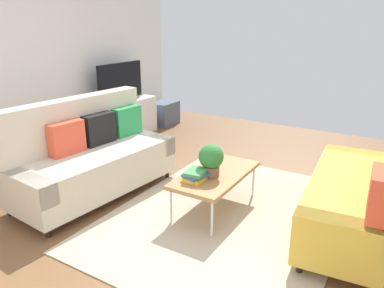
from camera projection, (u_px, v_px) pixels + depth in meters
name	position (u px, v px, depth m)	size (l,w,h in m)	color
ground_plane	(198.00, 214.00, 3.91)	(7.68, 7.68, 0.00)	brown
wall_far	(13.00, 60.00, 4.82)	(6.40, 0.12, 2.90)	white
area_rug	(229.00, 215.00, 3.88)	(2.90, 2.20, 0.01)	tan
couch_beige	(91.00, 156.00, 4.26)	(1.97, 1.01, 1.10)	beige
couch_green	(367.00, 192.00, 3.41)	(1.96, 1.00, 1.10)	gold
coffee_table	(216.00, 175.00, 3.89)	(1.10, 0.56, 0.42)	#9E7042
tv_console	(122.00, 120.00, 6.33)	(1.40, 0.44, 0.64)	silver
tv	(121.00, 83.00, 6.12)	(1.00, 0.20, 0.64)	black
storage_trunk	(164.00, 113.00, 7.20)	(0.52, 0.40, 0.44)	#4C5666
potted_plant	(211.00, 159.00, 3.75)	(0.26, 0.26, 0.34)	brown
table_book_0	(196.00, 178.00, 3.71)	(0.24, 0.18, 0.04)	gold
table_book_1	(196.00, 175.00, 3.70)	(0.24, 0.18, 0.03)	#3359B2
table_book_2	(196.00, 172.00, 3.69)	(0.24, 0.18, 0.03)	#3F8C4C
vase_0	(93.00, 103.00, 5.76)	(0.13, 0.13, 0.14)	#4C72B2
bottle_0	(106.00, 99.00, 5.86)	(0.05, 0.05, 0.22)	#3F8C4C
bottle_1	(110.00, 99.00, 5.94)	(0.04, 0.04, 0.20)	orange
bottle_2	(114.00, 99.00, 6.03)	(0.05, 0.05, 0.15)	orange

